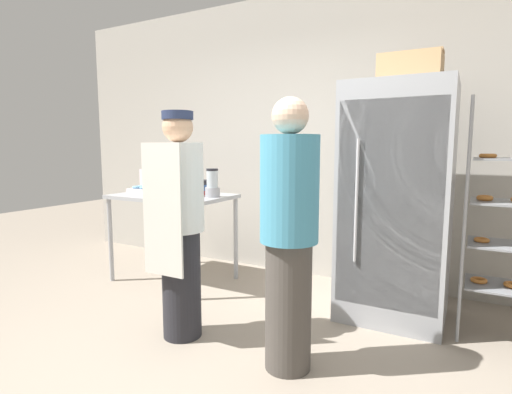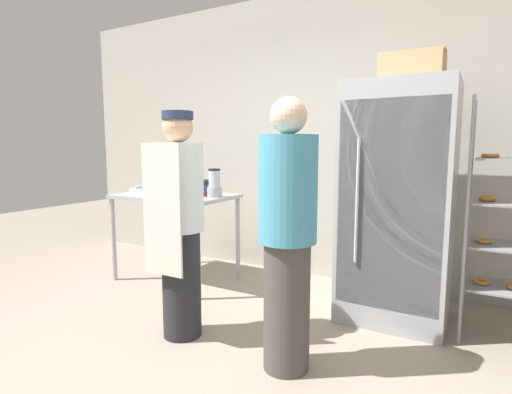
{
  "view_description": "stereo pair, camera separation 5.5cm",
  "coord_description": "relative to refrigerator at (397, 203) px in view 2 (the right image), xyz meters",
  "views": [
    {
      "loc": [
        1.4,
        -1.77,
        1.36
      ],
      "look_at": [
        0.04,
        0.73,
        1.0
      ],
      "focal_mm": 28.0,
      "sensor_mm": 36.0,
      "label": 1
    },
    {
      "loc": [
        1.45,
        -1.74,
        1.36
      ],
      "look_at": [
        0.04,
        0.73,
        1.0
      ],
      "focal_mm": 28.0,
      "sensor_mm": 36.0,
      "label": 2
    }
  ],
  "objects": [
    {
      "name": "ground_plane",
      "position": [
        -0.89,
        -1.46,
        -0.92
      ],
      "size": [
        14.0,
        14.0,
        0.0
      ],
      "primitive_type": "plane",
      "color": "gray"
    },
    {
      "name": "person_baker",
      "position": [
        -1.26,
        -1.08,
        -0.09
      ],
      "size": [
        0.34,
        0.36,
        1.59
      ],
      "color": "#232328",
      "rests_on": "ground_plane"
    },
    {
      "name": "person_customer",
      "position": [
        -0.42,
        -1.1,
        -0.08
      ],
      "size": [
        0.35,
        0.35,
        1.64
      ],
      "color": "#47423D",
      "rests_on": "ground_plane"
    },
    {
      "name": "back_wall",
      "position": [
        -0.89,
        0.73,
        0.54
      ],
      "size": [
        6.4,
        0.12,
        2.91
      ],
      "primitive_type": "cube",
      "color": "#ADA89E",
      "rests_on": "ground_plane"
    },
    {
      "name": "binder_stack",
      "position": [
        -1.93,
        -0.07,
        0.03
      ],
      "size": [
        0.31,
        0.28,
        0.15
      ],
      "color": "#B72D2D",
      "rests_on": "prep_counter"
    },
    {
      "name": "donut_box",
      "position": [
        -2.45,
        -0.2,
        0.01
      ],
      "size": [
        0.27,
        0.2,
        0.24
      ],
      "color": "silver",
      "rests_on": "prep_counter"
    },
    {
      "name": "prep_counter",
      "position": [
        -2.11,
        -0.15,
        -0.13
      ],
      "size": [
        1.15,
        0.74,
        0.88
      ],
      "color": "#9EA0A5",
      "rests_on": "ground_plane"
    },
    {
      "name": "blender_pitcher",
      "position": [
        -1.65,
        -0.12,
        0.08
      ],
      "size": [
        0.14,
        0.14,
        0.27
      ],
      "color": "#99999E",
      "rests_on": "prep_counter"
    },
    {
      "name": "cardboard_storage_box",
      "position": [
        0.05,
        0.05,
        1.02
      ],
      "size": [
        0.45,
        0.36,
        0.22
      ],
      "color": "tan",
      "rests_on": "refrigerator"
    },
    {
      "name": "refrigerator",
      "position": [
        0.0,
        0.0,
        0.0
      ],
      "size": [
        0.79,
        0.73,
        1.83
      ],
      "color": "#9EA0A5",
      "rests_on": "ground_plane"
    }
  ]
}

